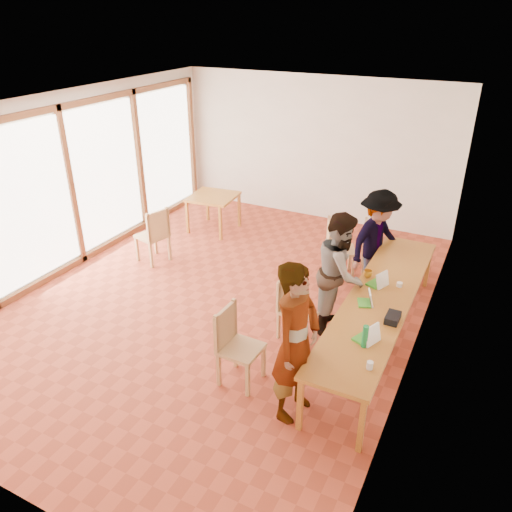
# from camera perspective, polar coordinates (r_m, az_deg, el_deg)

# --- Properties ---
(ground) EXTENTS (8.00, 8.00, 0.00)m
(ground) POSITION_cam_1_polar(r_m,az_deg,el_deg) (8.05, -3.95, -4.86)
(ground) COLOR #AD4329
(ground) RESTS_ON ground
(wall_back) EXTENTS (6.00, 0.10, 3.00)m
(wall_back) POSITION_cam_1_polar(r_m,az_deg,el_deg) (10.83, 6.78, 12.05)
(wall_back) COLOR white
(wall_back) RESTS_ON ground
(wall_right) EXTENTS (0.10, 8.00, 3.00)m
(wall_right) POSITION_cam_1_polar(r_m,az_deg,el_deg) (6.48, 19.15, 0.45)
(wall_right) COLOR white
(wall_right) RESTS_ON ground
(window_wall) EXTENTS (0.10, 8.00, 3.00)m
(window_wall) POSITION_cam_1_polar(r_m,az_deg,el_deg) (9.19, -20.55, 7.87)
(window_wall) COLOR white
(window_wall) RESTS_ON ground
(ceiling) EXTENTS (6.00, 8.00, 0.04)m
(ceiling) POSITION_cam_1_polar(r_m,az_deg,el_deg) (6.97, -4.75, 16.82)
(ceiling) COLOR white
(ceiling) RESTS_ON wall_back
(communal_table) EXTENTS (0.80, 4.00, 0.75)m
(communal_table) POSITION_cam_1_polar(r_m,az_deg,el_deg) (6.86, 14.00, -4.87)
(communal_table) COLOR #BA7529
(communal_table) RESTS_ON ground
(side_table) EXTENTS (0.90, 0.90, 0.75)m
(side_table) POSITION_cam_1_polar(r_m,az_deg,el_deg) (10.28, -4.93, 6.48)
(side_table) COLOR #BA7529
(side_table) RESTS_ON ground
(chair_near) EXTENTS (0.49, 0.49, 0.54)m
(chair_near) POSITION_cam_1_polar(r_m,az_deg,el_deg) (6.11, -2.63, -9.26)
(chair_near) COLOR tan
(chair_near) RESTS_ON ground
(chair_mid) EXTENTS (0.55, 0.55, 0.48)m
(chair_mid) POSITION_cam_1_polar(r_m,az_deg,el_deg) (6.90, 4.22, -5.30)
(chair_mid) COLOR tan
(chair_mid) RESTS_ON ground
(chair_far) EXTENTS (0.62, 0.62, 0.54)m
(chair_far) POSITION_cam_1_polar(r_m,az_deg,el_deg) (8.55, 9.01, 1.55)
(chair_far) COLOR tan
(chair_far) RESTS_ON ground
(chair_empty) EXTENTS (0.53, 0.53, 0.48)m
(chair_empty) POSITION_cam_1_polar(r_m,az_deg,el_deg) (8.89, 12.91, 1.75)
(chair_empty) COLOR tan
(chair_empty) RESTS_ON ground
(chair_spare) EXTENTS (0.59, 0.59, 0.55)m
(chair_spare) POSITION_cam_1_polar(r_m,az_deg,el_deg) (9.05, -11.45, 2.89)
(chair_spare) COLOR tan
(chair_spare) RESTS_ON ground
(person_near) EXTENTS (0.55, 0.75, 1.91)m
(person_near) POSITION_cam_1_polar(r_m,az_deg,el_deg) (5.47, 4.60, -9.84)
(person_near) COLOR gray
(person_near) RESTS_ON ground
(person_mid) EXTENTS (0.81, 0.97, 1.77)m
(person_mid) POSITION_cam_1_polar(r_m,az_deg,el_deg) (7.04, 9.62, -1.86)
(person_mid) COLOR gray
(person_mid) RESTS_ON ground
(person_far) EXTENTS (1.03, 1.26, 1.70)m
(person_far) POSITION_cam_1_polar(r_m,az_deg,el_deg) (8.18, 13.66, 1.67)
(person_far) COLOR gray
(person_far) RESTS_ON ground
(laptop_near) EXTENTS (0.31, 0.33, 0.22)m
(laptop_near) POSITION_cam_1_polar(r_m,az_deg,el_deg) (5.93, 12.75, -8.98)
(laptop_near) COLOR green
(laptop_near) RESTS_ON communal_table
(laptop_mid) EXTENTS (0.25, 0.27, 0.19)m
(laptop_mid) POSITION_cam_1_polar(r_m,az_deg,el_deg) (6.62, 12.60, -4.98)
(laptop_mid) COLOR green
(laptop_mid) RESTS_ON communal_table
(laptop_far) EXTENTS (0.30, 0.31, 0.22)m
(laptop_far) POSITION_cam_1_polar(r_m,az_deg,el_deg) (7.06, 13.91, -2.88)
(laptop_far) COLOR green
(laptop_far) RESTS_ON communal_table
(yellow_mug) EXTENTS (0.16, 0.16, 0.10)m
(yellow_mug) POSITION_cam_1_polar(r_m,az_deg,el_deg) (7.26, 12.65, -1.96)
(yellow_mug) COLOR orange
(yellow_mug) RESTS_ON communal_table
(green_bottle) EXTENTS (0.07, 0.07, 0.28)m
(green_bottle) POSITION_cam_1_polar(r_m,az_deg,el_deg) (5.78, 12.36, -8.97)
(green_bottle) COLOR #188340
(green_bottle) RESTS_ON communal_table
(clear_glass) EXTENTS (0.07, 0.07, 0.09)m
(clear_glass) POSITION_cam_1_polar(r_m,az_deg,el_deg) (5.54, 12.88, -12.09)
(clear_glass) COLOR silver
(clear_glass) RESTS_ON communal_table
(condiment_cup) EXTENTS (0.08, 0.08, 0.06)m
(condiment_cup) POSITION_cam_1_polar(r_m,az_deg,el_deg) (7.13, 16.09, -3.16)
(condiment_cup) COLOR white
(condiment_cup) RESTS_ON communal_table
(pink_phone) EXTENTS (0.05, 0.10, 0.01)m
(pink_phone) POSITION_cam_1_polar(r_m,az_deg,el_deg) (7.44, 14.62, -1.83)
(pink_phone) COLOR #DF3662
(pink_phone) RESTS_ON communal_table
(black_pouch) EXTENTS (0.16, 0.26, 0.09)m
(black_pouch) POSITION_cam_1_polar(r_m,az_deg,el_deg) (6.36, 15.36, -6.82)
(black_pouch) COLOR black
(black_pouch) RESTS_ON communal_table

